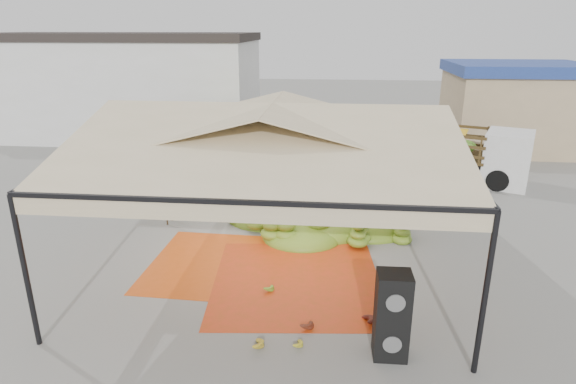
# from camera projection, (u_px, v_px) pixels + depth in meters

# --- Properties ---
(ground) EXTENTS (90.00, 90.00, 0.00)m
(ground) POSITION_uv_depth(u_px,v_px,m) (275.00, 258.00, 12.51)
(ground) COLOR slate
(ground) RESTS_ON ground
(canopy_tent) EXTENTS (8.10, 8.10, 4.00)m
(canopy_tent) POSITION_uv_depth(u_px,v_px,m) (273.00, 133.00, 11.44)
(canopy_tent) COLOR black
(canopy_tent) RESTS_ON ground
(building_white) EXTENTS (14.30, 6.30, 5.40)m
(building_white) POSITION_uv_depth(u_px,v_px,m) (122.00, 85.00, 25.74)
(building_white) COLOR silver
(building_white) RESTS_ON ground
(building_tan) EXTENTS (6.30, 5.30, 4.10)m
(building_tan) POSITION_uv_depth(u_px,v_px,m) (514.00, 106.00, 23.14)
(building_tan) COLOR tan
(building_tan) RESTS_ON ground
(tarp_left) EXTENTS (3.84, 3.67, 0.01)m
(tarp_left) POSITION_uv_depth(u_px,v_px,m) (225.00, 264.00, 12.18)
(tarp_left) COLOR #CC4B13
(tarp_left) RESTS_ON ground
(tarp_right) EXTENTS (4.25, 4.42, 0.01)m
(tarp_right) POSITION_uv_depth(u_px,v_px,m) (297.00, 281.00, 11.35)
(tarp_right) COLOR red
(tarp_right) RESTS_ON ground
(banana_heap) EXTENTS (6.51, 5.68, 1.23)m
(banana_heap) POSITION_uv_depth(u_px,v_px,m) (319.00, 205.00, 14.43)
(banana_heap) COLOR #537919
(banana_heap) RESTS_ON ground
(hand_yellow_a) EXTENTS (0.46, 0.41, 0.18)m
(hand_yellow_a) POSITION_uv_depth(u_px,v_px,m) (295.00, 341.00, 9.03)
(hand_yellow_a) COLOR gold
(hand_yellow_a) RESTS_ON ground
(hand_yellow_b) EXTENTS (0.51, 0.42, 0.23)m
(hand_yellow_b) POSITION_uv_depth(u_px,v_px,m) (254.00, 342.00, 8.99)
(hand_yellow_b) COLOR gold
(hand_yellow_b) RESTS_ON ground
(hand_red_a) EXTENTS (0.60, 0.58, 0.21)m
(hand_red_a) POSITION_uv_depth(u_px,v_px,m) (305.00, 322.00, 9.60)
(hand_red_a) COLOR #612416
(hand_red_a) RESTS_ON ground
(hand_red_b) EXTENTS (0.58, 0.52, 0.22)m
(hand_red_b) POSITION_uv_depth(u_px,v_px,m) (364.00, 318.00, 9.71)
(hand_red_b) COLOR #5D1815
(hand_red_b) RESTS_ON ground
(hand_green) EXTENTS (0.54, 0.50, 0.19)m
(hand_green) POSITION_uv_depth(u_px,v_px,m) (267.00, 286.00, 10.96)
(hand_green) COLOR #58831B
(hand_green) RESTS_ON ground
(hanging_bunches) EXTENTS (4.74, 0.24, 0.20)m
(hanging_bunches) POSITION_uv_depth(u_px,v_px,m) (281.00, 171.00, 10.79)
(hanging_bunches) COLOR #457F1A
(hanging_bunches) RESTS_ON ground
(speaker_stack) EXTENTS (0.61, 0.54, 1.67)m
(speaker_stack) POSITION_uv_depth(u_px,v_px,m) (392.00, 315.00, 8.53)
(speaker_stack) COLOR black
(speaker_stack) RESTS_ON ground
(banana_leaves) EXTENTS (0.96, 1.36, 3.70)m
(banana_leaves) POSITION_uv_depth(u_px,v_px,m) (168.00, 223.00, 14.69)
(banana_leaves) COLOR #3B721E
(banana_leaves) RESTS_ON ground
(vendor) EXTENTS (0.65, 0.53, 1.54)m
(vendor) POSITION_uv_depth(u_px,v_px,m) (285.00, 169.00, 17.51)
(vendor) COLOR gray
(vendor) RESTS_ON ground
(truck_left) EXTENTS (6.54, 3.82, 2.13)m
(truck_left) POSITION_uv_depth(u_px,v_px,m) (239.00, 133.00, 20.89)
(truck_left) COLOR #492918
(truck_left) RESTS_ON ground
(truck_right) EXTENTS (6.23, 4.08, 2.03)m
(truck_right) POSITION_uv_depth(u_px,v_px,m) (455.00, 147.00, 18.73)
(truck_right) COLOR #453317
(truck_right) RESTS_ON ground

